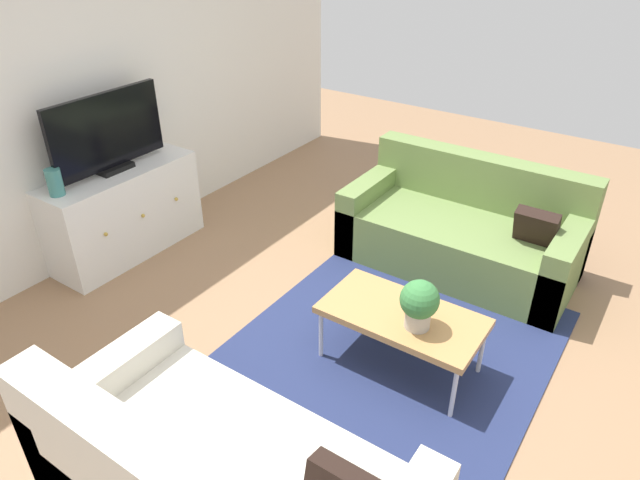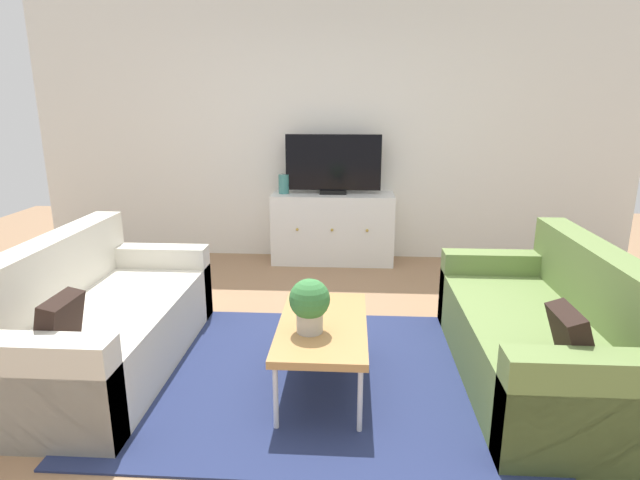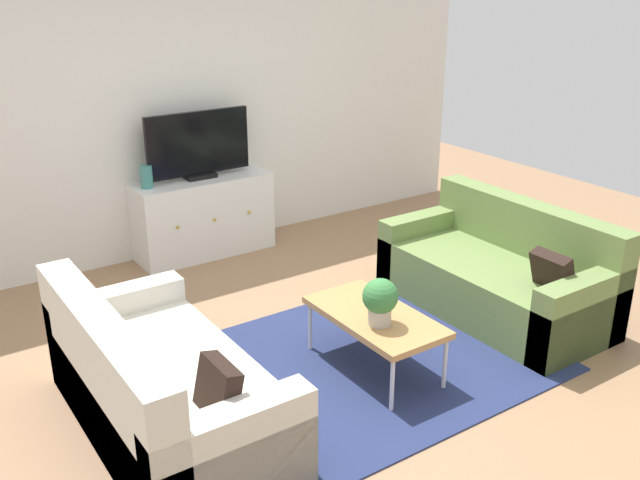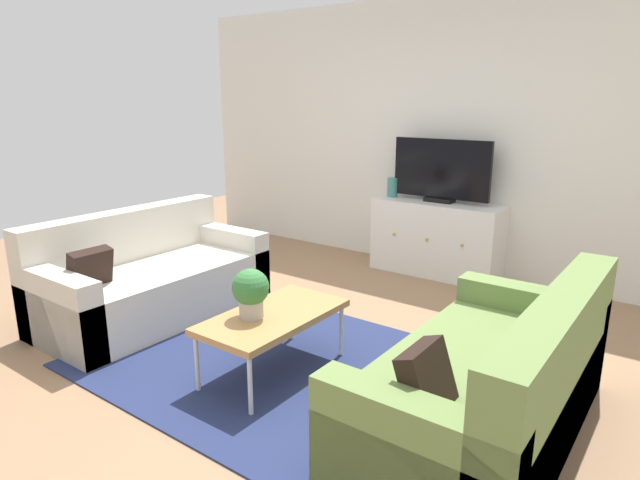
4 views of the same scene
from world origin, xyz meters
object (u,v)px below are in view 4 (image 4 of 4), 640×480
at_px(potted_plant, 251,291).
at_px(glass_vase, 393,187).
at_px(couch_left_side, 148,281).
at_px(flat_screen_tv, 441,171).
at_px(coffee_table, 273,318).
at_px(couch_right_side, 497,390).
at_px(tv_console, 436,238).

bearing_deg(potted_plant, glass_vase, 100.45).
xyz_separation_m(couch_left_side, flat_screen_tv, (1.45, 2.39, 0.76)).
height_order(flat_screen_tv, glass_vase, flat_screen_tv).
distance_m(couch_left_side, coffee_table, 1.50).
relative_size(couch_right_side, coffee_table, 1.83).
bearing_deg(glass_vase, couch_left_side, -111.48).
relative_size(couch_left_side, coffee_table, 1.83).
relative_size(potted_plant, tv_console, 0.24).
height_order(couch_right_side, potted_plant, couch_right_side).
relative_size(couch_left_side, potted_plant, 5.76).
bearing_deg(flat_screen_tv, coffee_table, -89.16).
height_order(couch_left_side, potted_plant, couch_left_side).
bearing_deg(couch_left_side, potted_plant, -10.88).
height_order(tv_console, flat_screen_tv, flat_screen_tv).
xyz_separation_m(couch_left_side, coffee_table, (1.49, -0.15, 0.10)).
xyz_separation_m(tv_console, flat_screen_tv, (-0.00, 0.02, 0.67)).
bearing_deg(couch_right_side, tv_console, 120.93).
bearing_deg(flat_screen_tv, couch_left_side, -121.23).
distance_m(couch_left_side, flat_screen_tv, 2.90).
xyz_separation_m(coffee_table, tv_console, (-0.04, 2.52, -0.01)).
height_order(couch_right_side, flat_screen_tv, flat_screen_tv).
bearing_deg(tv_console, potted_plant, -90.63).
bearing_deg(couch_right_side, coffee_table, -173.91).
distance_m(tv_console, glass_vase, 0.70).
bearing_deg(couch_right_side, potted_plant, -169.33).
bearing_deg(couch_right_side, glass_vase, 129.25).
distance_m(potted_plant, flat_screen_tv, 2.71).
distance_m(couch_right_side, glass_vase, 3.12).
height_order(couch_right_side, coffee_table, couch_right_side).
bearing_deg(tv_console, couch_right_side, -59.07).
bearing_deg(couch_left_side, coffee_table, -5.67).
bearing_deg(glass_vase, potted_plant, -79.55).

